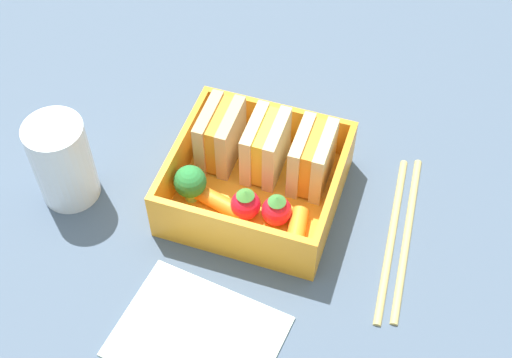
{
  "coord_description": "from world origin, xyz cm",
  "views": [
    {
      "loc": [
        12.64,
        -38.09,
        53.66
      ],
      "look_at": [
        0.0,
        0.0,
        2.7
      ],
      "focal_mm": 50.0,
      "sensor_mm": 36.0,
      "label": 1
    }
  ],
  "objects_px": {
    "sandwich_center_left": "(266,147)",
    "chopstick_pair": "(399,237)",
    "carrot_stick_left": "(219,202)",
    "sandwich_center": "(312,158)",
    "drinking_glass": "(62,161)",
    "sandwich_left": "(220,135)",
    "strawberry_far_left": "(248,205)",
    "carrot_stick_far_left": "(297,228)",
    "broccoli_floret": "(190,182)",
    "strawberry_left": "(277,210)",
    "folded_napkin": "(199,336)"
  },
  "relations": [
    {
      "from": "chopstick_pair",
      "to": "drinking_glass",
      "type": "xyz_separation_m",
      "value": [
        -0.3,
        -0.04,
        0.04
      ]
    },
    {
      "from": "chopstick_pair",
      "to": "sandwich_left",
      "type": "bearing_deg",
      "value": 169.81
    },
    {
      "from": "sandwich_center",
      "to": "drinking_glass",
      "type": "xyz_separation_m",
      "value": [
        -0.21,
        -0.08,
        0.0
      ]
    },
    {
      "from": "strawberry_left",
      "to": "folded_napkin",
      "type": "bearing_deg",
      "value": -102.32
    },
    {
      "from": "sandwich_center_left",
      "to": "chopstick_pair",
      "type": "xyz_separation_m",
      "value": [
        0.14,
        -0.03,
        -0.04
      ]
    },
    {
      "from": "sandwich_center_left",
      "to": "folded_napkin",
      "type": "bearing_deg",
      "value": -89.62
    },
    {
      "from": "strawberry_far_left",
      "to": "sandwich_center",
      "type": "bearing_deg",
      "value": 54.1
    },
    {
      "from": "chopstick_pair",
      "to": "strawberry_far_left",
      "type": "bearing_deg",
      "value": -169.46
    },
    {
      "from": "sandwich_center_left",
      "to": "chopstick_pair",
      "type": "relative_size",
      "value": 0.32
    },
    {
      "from": "broccoli_floret",
      "to": "strawberry_left",
      "type": "height_order",
      "value": "broccoli_floret"
    },
    {
      "from": "broccoli_floret",
      "to": "folded_napkin",
      "type": "distance_m",
      "value": 0.14
    },
    {
      "from": "carrot_stick_far_left",
      "to": "drinking_glass",
      "type": "distance_m",
      "value": 0.22
    },
    {
      "from": "sandwich_left",
      "to": "sandwich_center",
      "type": "xyz_separation_m",
      "value": [
        0.09,
        0.0,
        0.0
      ]
    },
    {
      "from": "broccoli_floret",
      "to": "carrot_stick_left",
      "type": "relative_size",
      "value": 0.75
    },
    {
      "from": "strawberry_far_left",
      "to": "drinking_glass",
      "type": "height_order",
      "value": "drinking_glass"
    },
    {
      "from": "sandwich_center_left",
      "to": "folded_napkin",
      "type": "relative_size",
      "value": 0.45
    },
    {
      "from": "sandwich_left",
      "to": "carrot_stick_left",
      "type": "bearing_deg",
      "value": -71.63
    },
    {
      "from": "sandwich_left",
      "to": "carrot_stick_left",
      "type": "xyz_separation_m",
      "value": [
        0.02,
        -0.06,
        -0.02
      ]
    },
    {
      "from": "drinking_glass",
      "to": "sandwich_center",
      "type": "bearing_deg",
      "value": 19.9
    },
    {
      "from": "strawberry_far_left",
      "to": "drinking_glass",
      "type": "relative_size",
      "value": 0.38
    },
    {
      "from": "carrot_stick_left",
      "to": "drinking_glass",
      "type": "xyz_separation_m",
      "value": [
        -0.14,
        -0.02,
        0.02
      ]
    },
    {
      "from": "carrot_stick_left",
      "to": "strawberry_left",
      "type": "bearing_deg",
      "value": 3.6
    },
    {
      "from": "sandwich_center_left",
      "to": "carrot_stick_left",
      "type": "xyz_separation_m",
      "value": [
        -0.03,
        -0.06,
        -0.02
      ]
    },
    {
      "from": "sandwich_left",
      "to": "sandwich_center",
      "type": "height_order",
      "value": "same"
    },
    {
      "from": "chopstick_pair",
      "to": "drinking_glass",
      "type": "bearing_deg",
      "value": -171.77
    },
    {
      "from": "drinking_glass",
      "to": "carrot_stick_far_left",
      "type": "bearing_deg",
      "value": 3.43
    },
    {
      "from": "strawberry_far_left",
      "to": "strawberry_left",
      "type": "relative_size",
      "value": 1.0
    },
    {
      "from": "sandwich_left",
      "to": "strawberry_left",
      "type": "distance_m",
      "value": 0.09
    },
    {
      "from": "chopstick_pair",
      "to": "drinking_glass",
      "type": "relative_size",
      "value": 2.06
    },
    {
      "from": "sandwich_center_left",
      "to": "strawberry_far_left",
      "type": "distance_m",
      "value": 0.06
    },
    {
      "from": "sandwich_left",
      "to": "folded_napkin",
      "type": "relative_size",
      "value": 0.45
    },
    {
      "from": "sandwich_left",
      "to": "strawberry_left",
      "type": "xyz_separation_m",
      "value": [
        0.07,
        -0.06,
        -0.01
      ]
    },
    {
      "from": "strawberry_far_left",
      "to": "carrot_stick_far_left",
      "type": "xyz_separation_m",
      "value": [
        0.05,
        -0.01,
        -0.01
      ]
    },
    {
      "from": "strawberry_left",
      "to": "carrot_stick_far_left",
      "type": "xyz_separation_m",
      "value": [
        0.02,
        -0.01,
        -0.01
      ]
    },
    {
      "from": "broccoli_floret",
      "to": "folded_napkin",
      "type": "xyz_separation_m",
      "value": [
        0.05,
        -0.12,
        -0.03
      ]
    },
    {
      "from": "sandwich_left",
      "to": "chopstick_pair",
      "type": "bearing_deg",
      "value": -10.19
    },
    {
      "from": "sandwich_center_left",
      "to": "strawberry_far_left",
      "type": "relative_size",
      "value": 1.76
    },
    {
      "from": "chopstick_pair",
      "to": "broccoli_floret",
      "type": "bearing_deg",
      "value": -173.06
    },
    {
      "from": "broccoli_floret",
      "to": "drinking_glass",
      "type": "height_order",
      "value": "drinking_glass"
    },
    {
      "from": "broccoli_floret",
      "to": "strawberry_left",
      "type": "distance_m",
      "value": 0.08
    },
    {
      "from": "sandwich_center",
      "to": "sandwich_left",
      "type": "bearing_deg",
      "value": 180.0
    },
    {
      "from": "sandwich_center",
      "to": "broccoli_floret",
      "type": "distance_m",
      "value": 0.11
    },
    {
      "from": "sandwich_left",
      "to": "drinking_glass",
      "type": "relative_size",
      "value": 0.66
    },
    {
      "from": "strawberry_left",
      "to": "chopstick_pair",
      "type": "xyz_separation_m",
      "value": [
        0.11,
        0.02,
        -0.02
      ]
    },
    {
      "from": "sandwich_center",
      "to": "chopstick_pair",
      "type": "distance_m",
      "value": 0.11
    },
    {
      "from": "strawberry_far_left",
      "to": "chopstick_pair",
      "type": "height_order",
      "value": "strawberry_far_left"
    },
    {
      "from": "sandwich_center",
      "to": "drinking_glass",
      "type": "relative_size",
      "value": 0.66
    },
    {
      "from": "sandwich_center_left",
      "to": "carrot_stick_left",
      "type": "relative_size",
      "value": 1.14
    },
    {
      "from": "sandwich_center_left",
      "to": "chopstick_pair",
      "type": "bearing_deg",
      "value": -13.38
    },
    {
      "from": "sandwich_center",
      "to": "carrot_stick_left",
      "type": "xyz_separation_m",
      "value": [
        -0.07,
        -0.06,
        -0.02
      ]
    }
  ]
}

